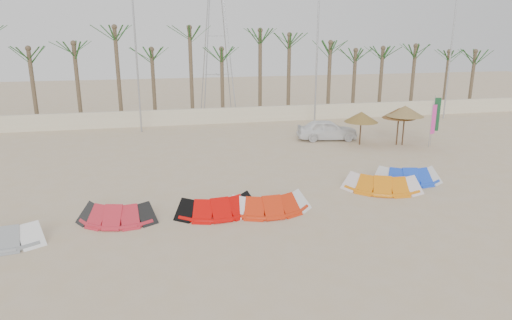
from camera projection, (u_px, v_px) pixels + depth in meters
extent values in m
plane|color=#C8B498|center=(289.00, 234.00, 17.53)|extent=(120.00, 120.00, 0.00)
cube|color=beige|center=(216.00, 116.00, 38.03)|extent=(60.00, 0.30, 1.30)
cylinder|color=brown|center=(36.00, 87.00, 35.88)|extent=(0.32, 0.32, 6.50)
ellipsoid|color=#194719|center=(30.00, 44.00, 34.99)|extent=(4.00, 4.00, 2.40)
cylinder|color=brown|center=(165.00, 84.00, 37.91)|extent=(0.32, 0.32, 6.50)
ellipsoid|color=#194719|center=(163.00, 43.00, 37.01)|extent=(4.00, 4.00, 2.40)
cylinder|color=brown|center=(281.00, 81.00, 39.93)|extent=(0.32, 0.32, 6.50)
ellipsoid|color=#194719|center=(281.00, 43.00, 39.04)|extent=(4.00, 4.00, 2.40)
cylinder|color=brown|center=(386.00, 78.00, 41.96)|extent=(0.32, 0.32, 6.50)
ellipsoid|color=#194719|center=(389.00, 42.00, 41.06)|extent=(4.00, 4.00, 2.40)
cylinder|color=brown|center=(463.00, 77.00, 43.58)|extent=(0.32, 0.32, 6.50)
ellipsoid|color=#194719|center=(467.00, 41.00, 42.68)|extent=(4.00, 4.00, 2.40)
cylinder|color=#A5A8AD|center=(137.00, 59.00, 33.59)|extent=(0.14, 0.14, 11.00)
cylinder|color=#A5A8AD|center=(317.00, 57.00, 36.43)|extent=(0.14, 0.14, 11.00)
cylinder|color=#A5A8AD|center=(450.00, 55.00, 38.86)|extent=(0.14, 0.14, 11.00)
cube|color=white|center=(38.00, 234.00, 17.02)|extent=(0.84, 1.21, 0.40)
cylinder|color=red|center=(117.00, 221.00, 18.55)|extent=(2.81, 0.85, 0.20)
cube|color=black|center=(84.00, 219.00, 18.35)|extent=(0.84, 1.21, 0.40)
cube|color=black|center=(149.00, 214.00, 18.86)|extent=(0.84, 1.21, 0.40)
cylinder|color=red|center=(218.00, 213.00, 19.37)|extent=(3.23, 0.54, 0.20)
cube|color=black|center=(183.00, 211.00, 19.13)|extent=(0.71, 1.16, 0.40)
cube|color=black|center=(251.00, 206.00, 19.71)|extent=(0.71, 1.16, 0.40)
cylinder|color=red|center=(269.00, 210.00, 19.65)|extent=(3.33, 0.36, 0.20)
cube|color=white|center=(235.00, 209.00, 19.40)|extent=(0.65, 1.13, 0.40)
cube|color=white|center=(302.00, 203.00, 20.01)|extent=(0.65, 1.13, 0.40)
cylinder|color=orange|center=(382.00, 189.00, 22.22)|extent=(3.15, 1.59, 0.20)
cube|color=white|center=(352.00, 188.00, 21.97)|extent=(1.00, 1.25, 0.40)
cube|color=white|center=(409.00, 183.00, 22.58)|extent=(1.00, 1.25, 0.40)
cylinder|color=blue|center=(407.00, 181.00, 23.42)|extent=(3.05, 0.88, 0.20)
cube|color=silver|center=(382.00, 179.00, 23.19)|extent=(0.83, 1.21, 0.40)
cube|color=silver|center=(431.00, 176.00, 23.75)|extent=(0.83, 1.21, 0.40)
cylinder|color=#4C331E|center=(360.00, 129.00, 30.89)|extent=(0.10, 0.10, 2.18)
cone|color=olive|center=(361.00, 117.00, 30.65)|extent=(2.28, 2.28, 0.70)
cylinder|color=#4C331E|center=(398.00, 127.00, 30.83)|extent=(0.10, 0.10, 2.45)
cone|color=brown|center=(399.00, 113.00, 30.56)|extent=(2.21, 2.21, 0.70)
cylinder|color=#4C331E|center=(404.00, 126.00, 30.72)|extent=(0.10, 0.10, 2.61)
cone|color=#9F7F49|center=(405.00, 111.00, 30.43)|extent=(2.51, 2.51, 0.70)
cylinder|color=#A5A8AD|center=(431.00, 125.00, 30.13)|extent=(0.04, 0.04, 3.00)
cube|color=#E039A1|center=(434.00, 120.00, 30.08)|extent=(0.41, 0.14, 1.95)
cylinder|color=#A5A8AD|center=(433.00, 121.00, 30.50)|extent=(0.04, 0.04, 3.44)
cube|color=#134824|center=(436.00, 114.00, 30.43)|extent=(0.41, 0.12, 2.24)
imported|color=white|center=(327.00, 130.00, 32.41)|extent=(4.44, 2.27, 1.45)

